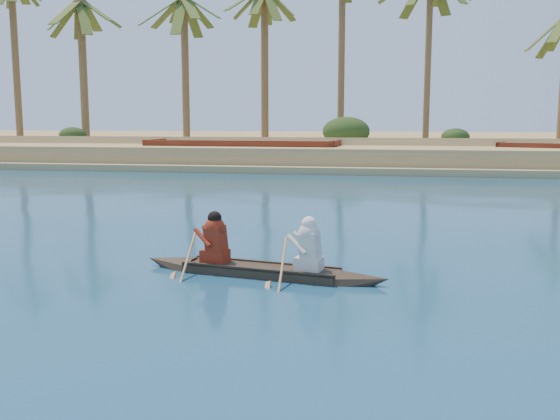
# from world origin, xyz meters

# --- Properties ---
(ground) EXTENTS (160.00, 160.00, 0.00)m
(ground) POSITION_xyz_m (0.00, 0.00, 0.00)
(ground) COLOR navy
(ground) RESTS_ON ground
(sandy_embankment) EXTENTS (150.00, 51.00, 1.50)m
(sandy_embankment) POSITION_xyz_m (0.00, 46.89, 0.53)
(sandy_embankment) COLOR tan
(sandy_embankment) RESTS_ON ground
(palm_grove) EXTENTS (110.00, 14.00, 16.00)m
(palm_grove) POSITION_xyz_m (0.00, 35.00, 8.00)
(palm_grove) COLOR #354A1A
(palm_grove) RESTS_ON ground
(shrub_cluster) EXTENTS (100.00, 6.00, 2.40)m
(shrub_cluster) POSITION_xyz_m (0.00, 31.50, 1.20)
(shrub_cluster) COLOR #1B3814
(shrub_cluster) RESTS_ON ground
(canoe) EXTENTS (4.86, 1.46, 1.33)m
(canoe) POSITION_xyz_m (4.60, 0.68, 0.26)
(canoe) COLOR #30281A
(canoe) RESTS_ON ground
(barge_mid) EXTENTS (11.74, 4.23, 1.94)m
(barge_mid) POSITION_xyz_m (-2.17, 27.00, 0.68)
(barge_mid) COLOR maroon
(barge_mid) RESTS_ON ground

